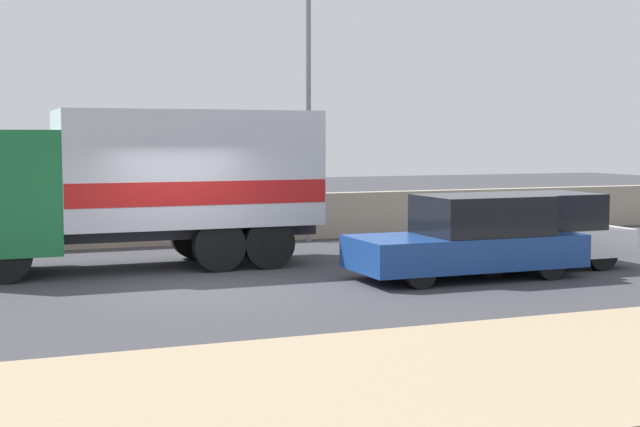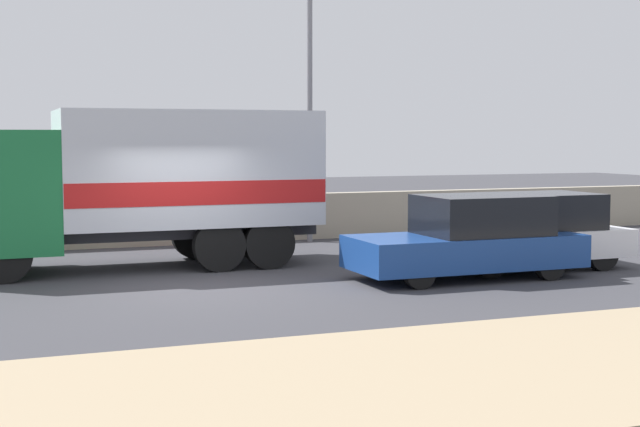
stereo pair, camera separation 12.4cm
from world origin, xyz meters
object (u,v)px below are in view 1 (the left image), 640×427
Objects in this scene: box_truck at (144,180)px; car_sedan_second at (530,232)px; street_lamp at (308,85)px; car_hatchback at (471,238)px.

car_sedan_second is (7.25, -2.91, -1.03)m from box_truck.
car_hatchback is (0.79, -6.60, -3.21)m from street_lamp.
car_hatchback is at bearing 18.92° from car_sedan_second.
street_lamp reaches higher than car_hatchback.
street_lamp is 1.56× the size of car_hatchback.
car_hatchback is at bearing -83.20° from street_lamp.
car_hatchback is 1.05× the size of car_sedan_second.
box_truck is 1.67× the size of car_hatchback.
car_hatchback is at bearing 147.52° from box_truck.
car_hatchback is (5.50, -3.50, -1.03)m from box_truck.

